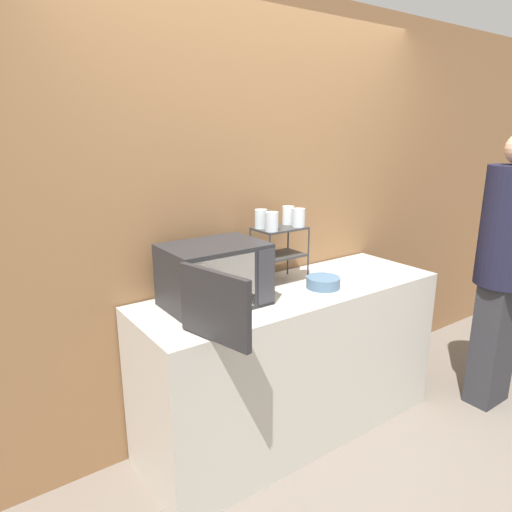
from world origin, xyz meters
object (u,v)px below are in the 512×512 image
object	(u,v)px
glass_front_left	(272,222)
dish_rack	(280,243)
person	(506,259)
bowl	(323,283)
glass_back_left	(261,219)
glass_back_right	(288,215)
glass_front_right	(299,218)
microwave	(214,276)

from	to	relation	value
glass_front_left	dish_rack	bearing A→B (deg)	28.30
glass_front_left	person	size ratio (longest dim) A/B	0.06
glass_front_left	bowl	distance (m)	0.47
glass_back_left	person	world-z (taller)	person
glass_back_right	bowl	bearing A→B (deg)	-80.35
glass_front_right	glass_back_left	size ratio (longest dim) A/B	1.00
microwave	glass_front_right	xyz separation A→B (m)	(0.61, 0.06, 0.23)
microwave	glass_front_left	bearing A→B (deg)	8.02
glass_front_left	glass_back_left	world-z (taller)	same
glass_front_right	bowl	distance (m)	0.40
glass_back_right	glass_back_left	bearing A→B (deg)	179.30
microwave	glass_back_left	distance (m)	0.50
microwave	glass_back_left	world-z (taller)	glass_back_left
glass_front_left	glass_front_right	distance (m)	0.20
glass_back_right	glass_front_right	distance (m)	0.10
microwave	dish_rack	xyz separation A→B (m)	(0.51, 0.11, 0.08)
glass_back_right	bowl	distance (m)	0.46
person	glass_back_right	bearing A→B (deg)	148.48
glass_back_left	person	distance (m)	1.62
microwave	glass_back_right	size ratio (longest dim) A/B	7.01
bowl	person	size ratio (longest dim) A/B	0.11
glass_front_left	glass_front_right	size ratio (longest dim) A/B	1.00
glass_front_left	glass_back_right	world-z (taller)	same
glass_back_left	person	bearing A→B (deg)	-27.78
bowl	person	xyz separation A→B (m)	(1.16, -0.46, 0.06)
dish_rack	glass_back_left	bearing A→B (deg)	154.19
microwave	glass_front_right	distance (m)	0.66
glass_back_right	glass_back_left	world-z (taller)	same
glass_front_left	glass_back_right	size ratio (longest dim) A/B	1.00
glass_front_left	glass_back_right	bearing A→B (deg)	26.43
dish_rack	person	size ratio (longest dim) A/B	0.19
glass_front_right	microwave	bearing A→B (deg)	-174.30
glass_front_right	bowl	world-z (taller)	glass_front_right
person	bowl	bearing A→B (deg)	158.08
glass_front_left	glass_front_right	world-z (taller)	same
person	glass_front_right	bearing A→B (deg)	152.02
glass_front_right	glass_front_left	bearing A→B (deg)	-179.12
microwave	bowl	world-z (taller)	microwave
glass_front_right	person	distance (m)	1.40
microwave	person	distance (m)	1.91
microwave	glass_front_right	world-z (taller)	glass_front_right
bowl	dish_rack	bearing A→B (deg)	123.17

